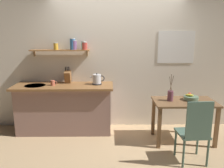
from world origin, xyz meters
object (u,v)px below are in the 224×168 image
(electric_kettle, at_px, (97,79))
(knife_block, at_px, (68,76))
(twig_vase, at_px, (170,95))
(dining_table, at_px, (184,108))
(dining_chair_near, at_px, (195,130))
(fruit_bowl, at_px, (191,97))
(coffee_mug_by_sink, at_px, (53,83))

(electric_kettle, relative_size, knife_block, 0.81)
(electric_kettle, distance_m, knife_block, 0.58)
(twig_vase, bearing_deg, electric_kettle, 160.78)
(electric_kettle, bearing_deg, dining_table, -16.88)
(dining_chair_near, bearing_deg, fruit_bowl, 76.02)
(dining_table, xyz_separation_m, fruit_bowl, (0.12, 0.06, 0.17))
(dining_chair_near, bearing_deg, electric_kettle, 140.51)
(twig_vase, distance_m, coffee_mug_by_sink, 2.11)
(fruit_bowl, relative_size, coffee_mug_by_sink, 2.14)
(dining_table, bearing_deg, electric_kettle, 163.12)
(electric_kettle, xyz_separation_m, coffee_mug_by_sink, (-0.81, -0.07, -0.05))
(fruit_bowl, bearing_deg, dining_chair_near, -103.98)
(dining_table, xyz_separation_m, coffee_mug_by_sink, (-2.32, 0.39, 0.36))
(twig_vase, bearing_deg, coffee_mug_by_sink, 169.84)
(dining_table, bearing_deg, twig_vase, 176.04)
(fruit_bowl, bearing_deg, knife_block, 166.58)
(dining_chair_near, height_order, fruit_bowl, dining_chair_near)
(electric_kettle, relative_size, coffee_mug_by_sink, 2.22)
(dining_table, height_order, fruit_bowl, fruit_bowl)
(dining_table, height_order, knife_block, knife_block)
(fruit_bowl, height_order, twig_vase, twig_vase)
(knife_block, relative_size, coffee_mug_by_sink, 2.76)
(electric_kettle, distance_m, coffee_mug_by_sink, 0.81)
(fruit_bowl, xyz_separation_m, electric_kettle, (-1.64, 0.40, 0.24))
(knife_block, bearing_deg, dining_table, -15.68)
(electric_kettle, bearing_deg, knife_block, 167.62)
(fruit_bowl, distance_m, electric_kettle, 1.70)
(dining_chair_near, height_order, knife_block, knife_block)
(dining_table, height_order, electric_kettle, electric_kettle)
(fruit_bowl, bearing_deg, coffee_mug_by_sink, 172.29)
(fruit_bowl, bearing_deg, dining_table, -154.94)
(dining_table, distance_m, coffee_mug_by_sink, 2.38)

